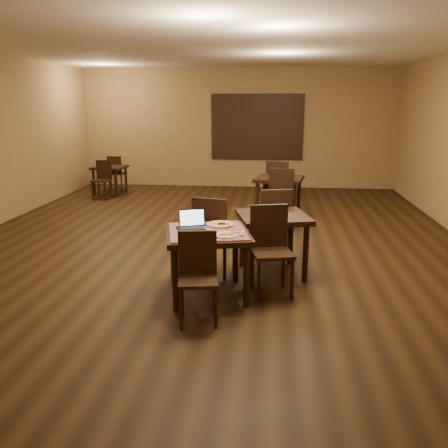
# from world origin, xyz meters

# --- Properties ---
(ground) EXTENTS (10.00, 10.00, 0.00)m
(ground) POSITION_xyz_m (0.00, 0.00, 0.00)
(ground) COLOR black
(ground) RESTS_ON ground
(wall_back) EXTENTS (8.00, 0.02, 3.00)m
(wall_back) POSITION_xyz_m (0.00, 5.00, 1.50)
(wall_back) COLOR olive
(wall_back) RESTS_ON ground
(wall_front) EXTENTS (8.00, 0.02, 3.00)m
(wall_front) POSITION_xyz_m (0.00, -5.00, 1.50)
(wall_front) COLOR olive
(wall_front) RESTS_ON ground
(ceiling) EXTENTS (8.00, 10.00, 0.02)m
(ceiling) POSITION_xyz_m (0.00, 0.00, 3.00)
(ceiling) COLOR silver
(ceiling) RESTS_ON wall_back
(mural) EXTENTS (2.34, 0.05, 1.64)m
(mural) POSITION_xyz_m (0.50, 4.96, 1.55)
(mural) COLOR #255789
(mural) RESTS_ON wall_back
(tiled_table) EXTENTS (1.11, 1.11, 0.76)m
(tiled_table) POSITION_xyz_m (0.23, -2.30, 0.66)
(tiled_table) COLOR black
(tiled_table) RESTS_ON ground
(chair_main_near) EXTENTS (0.45, 0.45, 0.90)m
(chair_main_near) POSITION_xyz_m (0.21, -2.92, 0.51)
(chair_main_near) COLOR black
(chair_main_near) RESTS_ON ground
(chair_main_far) EXTENTS (0.54, 0.54, 1.03)m
(chair_main_far) POSITION_xyz_m (0.21, -1.69, 0.58)
(chair_main_far) COLOR black
(chair_main_far) RESTS_ON ground
(laptop) EXTENTS (0.36, 0.34, 0.21)m
(laptop) POSITION_xyz_m (0.03, -2.20, 0.82)
(laptop) COLOR black
(laptop) RESTS_ON tiled_table
(plate) EXTENTS (0.26, 0.26, 0.01)m
(plate) POSITION_xyz_m (0.45, -2.48, 0.77)
(plate) COLOR white
(plate) RESTS_ON tiled_table
(pizza_slice) EXTENTS (0.23, 0.23, 0.02)m
(pizza_slice) POSITION_xyz_m (0.45, -2.48, 0.79)
(pizza_slice) COLOR beige
(pizza_slice) RESTS_ON plate
(pizza_pan) EXTENTS (0.33, 0.33, 0.01)m
(pizza_pan) POSITION_xyz_m (0.35, -2.06, 0.77)
(pizza_pan) COLOR silver
(pizza_pan) RESTS_ON tiled_table
(pizza_whole) EXTENTS (0.32, 0.32, 0.02)m
(pizza_whole) POSITION_xyz_m (0.35, -2.06, 0.78)
(pizza_whole) COLOR beige
(pizza_whole) RESTS_ON pizza_pan
(spatula) EXTENTS (0.14, 0.24, 0.01)m
(spatula) POSITION_xyz_m (0.37, -2.08, 0.79)
(spatula) COLOR silver
(spatula) RESTS_ON pizza_whole
(napkin_roll) EXTENTS (0.04, 0.16, 0.04)m
(napkin_roll) POSITION_xyz_m (0.63, -2.44, 0.78)
(napkin_roll) COLOR white
(napkin_roll) RESTS_ON tiled_table
(other_table_a) EXTENTS (0.98, 0.98, 0.80)m
(other_table_a) POSITION_xyz_m (1.05, 1.51, 0.66)
(other_table_a) COLOR black
(other_table_a) RESTS_ON ground
(other_table_a_chair_near) EXTENTS (0.52, 0.52, 1.03)m
(other_table_a_chair_near) POSITION_xyz_m (1.07, 0.91, 0.58)
(other_table_a_chair_near) COLOR black
(other_table_a_chair_near) RESTS_ON ground
(other_table_a_chair_far) EXTENTS (0.52, 0.52, 1.03)m
(other_table_a_chair_far) POSITION_xyz_m (1.04, 2.11, 0.58)
(other_table_a_chair_far) COLOR black
(other_table_a_chair_far) RESTS_ON ground
(other_table_b) EXTENTS (0.78, 0.78, 0.67)m
(other_table_b) POSITION_xyz_m (-2.98, 3.63, 0.55)
(other_table_b) COLOR black
(other_table_b) RESTS_ON ground
(other_table_b_chair_near) EXTENTS (0.41, 0.41, 0.86)m
(other_table_b_chair_near) POSITION_xyz_m (-2.97, 3.13, 0.49)
(other_table_b_chair_near) COLOR black
(other_table_b_chair_near) RESTS_ON ground
(other_table_b_chair_far) EXTENTS (0.41, 0.41, 0.86)m
(other_table_b_chair_far) POSITION_xyz_m (-2.99, 4.14, 0.49)
(other_table_b_chair_far) COLOR black
(other_table_b_chair_far) RESTS_ON ground
(other_table_c) EXTENTS (1.02, 1.02, 0.79)m
(other_table_c) POSITION_xyz_m (0.95, -1.53, 0.65)
(other_table_c) COLOR black
(other_table_c) RESTS_ON ground
(other_table_c_chair_near) EXTENTS (0.53, 0.53, 1.02)m
(other_table_c_chair_near) POSITION_xyz_m (0.93, -2.13, 0.57)
(other_table_c_chair_near) COLOR black
(other_table_c_chair_near) RESTS_ON ground
(other_table_c_chair_far) EXTENTS (0.53, 0.53, 1.02)m
(other_table_c_chair_far) POSITION_xyz_m (0.98, -0.94, 0.57)
(other_table_c_chair_far) COLOR black
(other_table_c_chair_far) RESTS_ON ground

